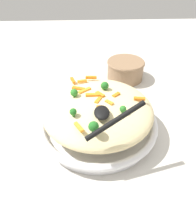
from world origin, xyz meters
TOP-DOWN VIEW (x-y plane):
  - ground_plane at (0.00, 0.00)m, footprint 2.40×2.40m
  - serving_bowl at (0.00, 0.00)m, footprint 0.36×0.36m
  - pasta_mound at (0.00, 0.00)m, footprint 0.32×0.32m
  - carrot_piece_0 at (-0.11, -0.08)m, footprint 0.03×0.02m
  - carrot_piece_1 at (-0.12, -0.02)m, footprint 0.01×0.04m
  - carrot_piece_2 at (-0.00, 0.12)m, footprint 0.02×0.03m
  - carrot_piece_3 at (-0.04, -0.04)m, footprint 0.03×0.04m
  - carrot_piece_4 at (0.02, 0.03)m, footprint 0.02×0.02m
  - carrot_piece_5 at (-0.02, 0.05)m, footprint 0.03×0.03m
  - carrot_piece_6 at (0.01, 0.00)m, footprint 0.03×0.02m
  - carrot_piece_7 at (-0.02, 0.01)m, footprint 0.03×0.03m
  - carrot_piece_8 at (0.05, 0.00)m, footprint 0.03×0.01m
  - carrot_piece_9 at (0.11, -0.05)m, footprint 0.03×0.03m
  - carrot_piece_10 at (-0.01, -0.01)m, footprint 0.01×0.04m
  - carrot_piece_11 at (-0.10, -0.05)m, footprint 0.01×0.03m
  - carrot_piece_12 at (-0.06, -0.06)m, footprint 0.02×0.04m
  - broccoli_floret_0 at (-0.02, -0.07)m, footprint 0.02×0.02m
  - broccoli_floret_1 at (0.06, 0.06)m, footprint 0.02×0.02m
  - broccoli_floret_2 at (0.07, -0.07)m, footprint 0.02×0.02m
  - broccoli_floret_3 at (0.13, -0.02)m, footprint 0.02×0.02m
  - broccoli_floret_4 at (-0.05, 0.02)m, footprint 0.02×0.02m
  - serving_spoon at (0.10, 0.02)m, footprint 0.13×0.14m
  - companion_bowl at (-0.32, 0.13)m, footprint 0.16×0.16m

SIDE VIEW (x-z plane):
  - ground_plane at x=0.00m, z-range 0.00..0.00m
  - serving_bowl at x=0.00m, z-range 0.00..0.05m
  - companion_bowl at x=-0.32m, z-range 0.00..0.08m
  - pasta_mound at x=0.00m, z-range 0.04..0.13m
  - carrot_piece_2 at x=0.00m, z-range 0.12..0.12m
  - carrot_piece_9 at x=0.11m, z-range 0.12..0.12m
  - carrot_piece_0 at x=-0.11m, z-range 0.12..0.12m
  - carrot_piece_11 at x=-0.10m, z-range 0.12..0.12m
  - carrot_piece_1 at x=-0.12m, z-range 0.12..0.12m
  - carrot_piece_12 at x=-0.06m, z-range 0.12..0.13m
  - carrot_piece_3 at x=-0.04m, z-range 0.12..0.13m
  - carrot_piece_5 at x=-0.02m, z-range 0.12..0.13m
  - carrot_piece_8 at x=0.05m, z-range 0.12..0.13m
  - carrot_piece_6 at x=0.01m, z-range 0.12..0.13m
  - carrot_piece_4 at x=0.02m, z-range 0.12..0.13m
  - carrot_piece_7 at x=-0.02m, z-range 0.12..0.13m
  - carrot_piece_10 at x=-0.01m, z-range 0.12..0.13m
  - broccoli_floret_1 at x=0.06m, z-range 0.12..0.14m
  - broccoli_floret_2 at x=0.07m, z-range 0.12..0.14m
  - broccoli_floret_0 at x=-0.02m, z-range 0.12..0.15m
  - broccoli_floret_4 at x=-0.05m, z-range 0.12..0.15m
  - broccoli_floret_3 at x=0.13m, z-range 0.12..0.15m
  - serving_spoon at x=0.10m, z-range 0.11..0.18m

